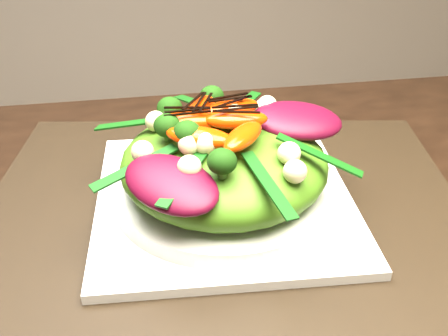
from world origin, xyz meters
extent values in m
cube|color=black|center=(0.31, 0.17, 0.75)|extent=(0.52, 0.43, 0.00)
cube|color=silver|center=(0.31, 0.17, 0.76)|extent=(0.26, 0.26, 0.01)
cylinder|color=silver|center=(0.31, 0.17, 0.77)|extent=(0.22, 0.22, 0.02)
ellipsoid|color=#437014|center=(0.31, 0.17, 0.80)|extent=(0.23, 0.23, 0.07)
ellipsoid|color=#3E0616|center=(0.38, 0.19, 0.83)|extent=(0.09, 0.06, 0.02)
ellipsoid|color=red|center=(0.29, 0.20, 0.84)|extent=(0.06, 0.05, 0.02)
sphere|color=black|center=(0.26, 0.20, 0.84)|extent=(0.03, 0.03, 0.03)
sphere|color=beige|center=(0.34, 0.12, 0.84)|extent=(0.02, 0.02, 0.02)
cube|color=black|center=(0.29, 0.20, 0.85)|extent=(0.04, 0.03, 0.00)
camera|label=1|loc=(0.24, -0.24, 1.06)|focal=42.00mm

